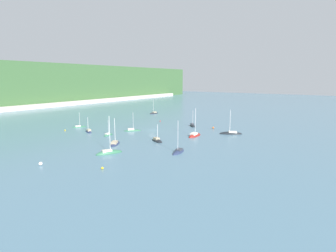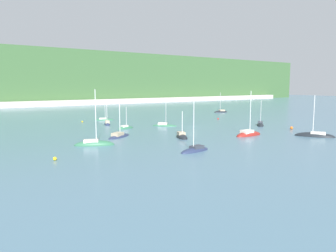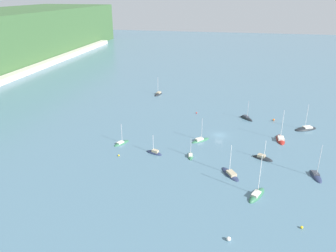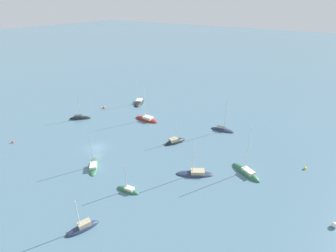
{
  "view_description": "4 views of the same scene",
  "coord_description": "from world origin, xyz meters",
  "views": [
    {
      "loc": [
        -83.97,
        -65.48,
        21.1
      ],
      "look_at": [
        6.0,
        -3.73,
        1.24
      ],
      "focal_mm": 28.0,
      "sensor_mm": 36.0,
      "label": 1
    },
    {
      "loc": [
        -58.8,
        -69.89,
        11.56
      ],
      "look_at": [
        -13.81,
        -7.06,
        1.93
      ],
      "focal_mm": 35.0,
      "sensor_mm": 36.0,
      "label": 2
    },
    {
      "loc": [
        -103.01,
        -3.28,
        45.51
      ],
      "look_at": [
        -0.4,
        17.83,
        2.05
      ],
      "focal_mm": 35.0,
      "sensor_mm": 36.0,
      "label": 3
    },
    {
      "loc": [
        -46.09,
        35.95,
        33.4
      ],
      "look_at": [
        -10.79,
        -15.71,
        2.68
      ],
      "focal_mm": 28.0,
      "sensor_mm": 36.0,
      "label": 4
    }
  ],
  "objects": [
    {
      "name": "mooring_buoy_0",
      "position": [
        -44.19,
        -19.41,
        0.29
      ],
      "size": [
        0.58,
        0.58,
        0.58
      ],
      "color": "yellow",
      "rests_on": "ground_plane"
    },
    {
      "name": "sailboat_5",
      "position": [
        17.5,
        -9.17,
        0.1
      ],
      "size": [
        6.07,
        5.62,
        8.01
      ],
      "rotation": [
        0.0,
        0.0,
        3.86
      ],
      "color": "black",
      "rests_on": "ground_plane"
    },
    {
      "name": "mooring_buoy_2",
      "position": [
        19.62,
        10.31,
        0.26
      ],
      "size": [
        0.52,
        0.52,
        0.52
      ],
      "color": "red",
      "rests_on": "ground_plane"
    },
    {
      "name": "sailboat_8",
      "position": [
        11.15,
        -29.61,
        0.07
      ],
      "size": [
        6.65,
        8.92,
        10.32
      ],
      "rotation": [
        0.0,
        0.0,
        2.08
      ],
      "color": "black",
      "rests_on": "ground_plane"
    },
    {
      "name": "hillside_ridge",
      "position": [
        0.0,
        156.4,
        16.44
      ],
      "size": [
        443.66,
        72.01,
        32.87
      ],
      "color": "#385B33",
      "rests_on": "ground_plane"
    },
    {
      "name": "mooring_buoy_1",
      "position": [
        -21.42,
        28.45,
        0.26
      ],
      "size": [
        0.53,
        0.53,
        0.53
      ],
      "color": "yellow",
      "rests_on": "ground_plane"
    },
    {
      "name": "sailboat_10",
      "position": [
        -17.36,
        7.52,
        0.08
      ],
      "size": [
        5.02,
        2.28,
        6.51
      ],
      "rotation": [
        0.0,
        0.0,
        0.15
      ],
      "color": "#2D6647",
      "rests_on": "ground_plane"
    },
    {
      "name": "sailboat_6",
      "position": [
        -34.11,
        -10.82,
        0.09
      ],
      "size": [
        7.85,
        5.29,
        11.79
      ],
      "rotation": [
        0.0,
        0.0,
        5.83
      ],
      "color": "#2D6647",
      "rests_on": "ground_plane"
    },
    {
      "name": "sailboat_3",
      "position": [
        -5.8,
        5.89,
        0.12
      ],
      "size": [
        6.43,
        6.45,
        8.27
      ],
      "rotation": [
        0.0,
        0.0,
        5.49
      ],
      "color": "#2D6647",
      "rests_on": "ground_plane"
    },
    {
      "name": "sailboat_1",
      "position": [
        -14.54,
        -13.33,
        0.1
      ],
      "size": [
        4.27,
        6.26,
        6.72
      ],
      "rotation": [
        0.0,
        0.0,
        4.3
      ],
      "color": "black",
      "rests_on": "ground_plane"
    },
    {
      "name": "sailboat_0",
      "position": [
        -17.58,
        18.56,
        0.12
      ],
      "size": [
        3.37,
        5.69,
        6.75
      ],
      "rotation": [
        0.0,
        0.0,
        1.23
      ],
      "color": "#232D4C",
      "rests_on": "ground_plane"
    },
    {
      "name": "mooring_buoy_4",
      "position": [
        17.66,
        -19.22,
        0.38
      ],
      "size": [
        0.76,
        0.76,
        0.76
      ],
      "color": "orange",
      "rests_on": "ground_plane"
    },
    {
      "name": "ground_plane",
      "position": [
        0.0,
        0.0,
        0.0
      ],
      "size": [
        600.0,
        600.0,
        0.0
      ],
      "primitive_type": "plane",
      "color": "slate"
    },
    {
      "name": "sailboat_7",
      "position": [
        -21.89,
        -26.5,
        0.1
      ],
      "size": [
        6.95,
        3.14,
        10.08
      ],
      "rotation": [
        0.0,
        0.0,
        3.28
      ],
      "color": "#232D4C",
      "rests_on": "ground_plane"
    },
    {
      "name": "sailboat_9",
      "position": [
        -0.04,
        -19.86,
        0.11
      ],
      "size": [
        7.93,
        2.84,
        11.28
      ],
      "rotation": [
        0.0,
        0.0,
        0.02
      ],
      "color": "maroon",
      "rests_on": "ground_plane"
    },
    {
      "name": "sailboat_4",
      "position": [
        -13.03,
        30.53,
        0.08
      ],
      "size": [
        6.34,
        4.69,
        7.26
      ],
      "rotation": [
        0.0,
        0.0,
        5.78
      ],
      "color": "#2D6647",
      "rests_on": "ground_plane"
    },
    {
      "name": "sailboat_2",
      "position": [
        41.56,
        31.13,
        0.11
      ],
      "size": [
        6.7,
        3.59,
        9.24
      ],
      "rotation": [
        0.0,
        0.0,
        2.92
      ],
      "color": "black",
      "rests_on": "ground_plane"
    },
    {
      "name": "sailboat_11",
      "position": [
        -25.44,
        -4.3,
        0.13
      ],
      "size": [
        8.01,
        6.29,
        9.05
      ],
      "rotation": [
        0.0,
        0.0,
        0.56
      ],
      "color": "#232D4C",
      "rests_on": "ground_plane"
    },
    {
      "name": "shore_town_strip",
      "position": [
        0.0,
        116.9,
        1.51
      ],
      "size": [
        377.11,
        6.0,
        3.02
      ],
      "color": "beige",
      "rests_on": "ground_plane"
    }
  ]
}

